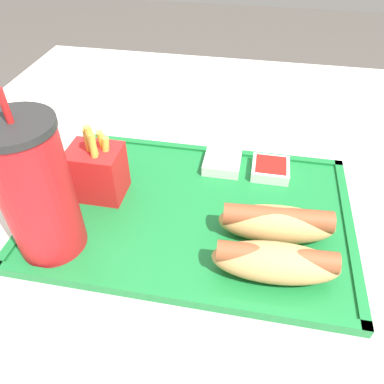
# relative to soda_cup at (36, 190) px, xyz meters

# --- Properties ---
(dining_table) EXTENTS (1.04, 1.19, 0.78)m
(dining_table) POSITION_rel_soda_cup_xyz_m (-0.20, -0.06, -0.49)
(dining_table) COLOR beige
(dining_table) RESTS_ON ground_plane
(food_tray) EXTENTS (0.43, 0.29, 0.01)m
(food_tray) POSITION_rel_soda_cup_xyz_m (-0.16, -0.09, -0.09)
(food_tray) COLOR #197233
(food_tray) RESTS_ON dining_table
(soda_cup) EXTENTS (0.08, 0.08, 0.21)m
(soda_cup) POSITION_rel_soda_cup_xyz_m (0.00, 0.00, 0.00)
(soda_cup) COLOR red
(soda_cup) RESTS_ON food_tray
(hot_dog_far) EXTENTS (0.15, 0.06, 0.05)m
(hot_dog_far) POSITION_rel_soda_cup_xyz_m (-0.27, -0.00, -0.06)
(hot_dog_far) COLOR tan
(hot_dog_far) RESTS_ON food_tray
(hot_dog_near) EXTENTS (0.15, 0.06, 0.05)m
(hot_dog_near) POSITION_rel_soda_cup_xyz_m (-0.27, -0.06, -0.06)
(hot_dog_near) COLOR tan
(hot_dog_near) RESTS_ON food_tray
(fries_carton) EXTENTS (0.07, 0.06, 0.12)m
(fries_carton) POSITION_rel_soda_cup_xyz_m (-0.02, -0.10, -0.05)
(fries_carton) COLOR red
(fries_carton) RESTS_ON food_tray
(sauce_cup_mayo) EXTENTS (0.06, 0.06, 0.02)m
(sauce_cup_mayo) POSITION_rel_soda_cup_xyz_m (-0.19, -0.19, -0.08)
(sauce_cup_mayo) COLOR silver
(sauce_cup_mayo) RESTS_ON food_tray
(sauce_cup_ketchup) EXTENTS (0.06, 0.06, 0.02)m
(sauce_cup_ketchup) POSITION_rel_soda_cup_xyz_m (-0.26, -0.19, -0.08)
(sauce_cup_ketchup) COLOR silver
(sauce_cup_ketchup) RESTS_ON food_tray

